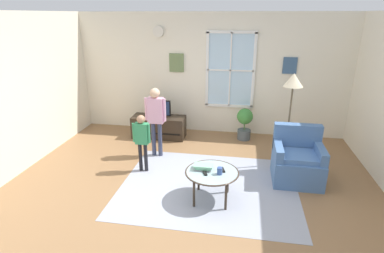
# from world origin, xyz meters

# --- Properties ---
(ground_plane) EXTENTS (6.49, 5.97, 0.02)m
(ground_plane) POSITION_xyz_m (0.00, 0.00, -0.01)
(ground_plane) COLOR olive
(back_wall) EXTENTS (5.89, 0.17, 2.62)m
(back_wall) POSITION_xyz_m (0.01, 2.74, 1.31)
(back_wall) COLOR silver
(back_wall) RESTS_ON ground_plane
(area_rug) EXTENTS (2.74, 2.24, 0.01)m
(area_rug) POSITION_xyz_m (0.28, 0.24, 0.00)
(area_rug) COLOR #999EAD
(area_rug) RESTS_ON ground_plane
(tv_stand) EXTENTS (1.15, 0.46, 0.47)m
(tv_stand) POSITION_xyz_m (-1.05, 2.13, 0.24)
(tv_stand) COLOR #2D2319
(tv_stand) RESTS_ON ground_plane
(television) EXTENTS (0.55, 0.08, 0.37)m
(television) POSITION_xyz_m (-1.05, 2.12, 0.67)
(television) COLOR #4C4C4C
(television) RESTS_ON tv_stand
(armchair) EXTENTS (0.76, 0.74, 0.87)m
(armchair) POSITION_xyz_m (1.66, 0.70, 0.33)
(armchair) COLOR #476B9E
(armchair) RESTS_ON ground_plane
(coffee_table) EXTENTS (0.77, 0.77, 0.46)m
(coffee_table) POSITION_xyz_m (0.36, -0.12, 0.43)
(coffee_table) COLOR #99B2B7
(coffee_table) RESTS_ON ground_plane
(book_stack) EXTENTS (0.27, 0.17, 0.07)m
(book_stack) POSITION_xyz_m (0.23, -0.07, 0.50)
(book_stack) COLOR #958F9B
(book_stack) RESTS_ON coffee_table
(cup) EXTENTS (0.08, 0.08, 0.10)m
(cup) POSITION_xyz_m (0.47, -0.17, 0.51)
(cup) COLOR #334C8C
(cup) RESTS_ON coffee_table
(remote_near_books) EXTENTS (0.09, 0.14, 0.02)m
(remote_near_books) POSITION_xyz_m (0.27, -0.19, 0.47)
(remote_near_books) COLOR black
(remote_near_books) RESTS_ON coffee_table
(remote_near_cup) EXTENTS (0.08, 0.15, 0.02)m
(remote_near_cup) POSITION_xyz_m (0.51, -0.06, 0.47)
(remote_near_cup) COLOR black
(remote_near_cup) RESTS_ON coffee_table
(person_pink_shirt) EXTENTS (0.40, 0.18, 1.32)m
(person_pink_shirt) POSITION_xyz_m (-0.83, 1.20, 0.83)
(person_pink_shirt) COLOR #333851
(person_pink_shirt) RESTS_ON ground_plane
(person_green_shirt) EXTENTS (0.31, 0.14, 1.01)m
(person_green_shirt) POSITION_xyz_m (-0.89, 0.56, 0.64)
(person_green_shirt) COLOR black
(person_green_shirt) RESTS_ON ground_plane
(potted_plant_by_window) EXTENTS (0.34, 0.34, 0.69)m
(potted_plant_by_window) POSITION_xyz_m (0.80, 2.31, 0.40)
(potted_plant_by_window) COLOR #4C565B
(potted_plant_by_window) RESTS_ON ground_plane
(floor_lamp) EXTENTS (0.32, 0.32, 1.65)m
(floor_lamp) POSITION_xyz_m (1.54, 1.22, 1.38)
(floor_lamp) COLOR black
(floor_lamp) RESTS_ON ground_plane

